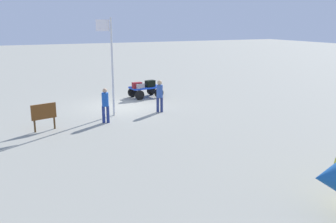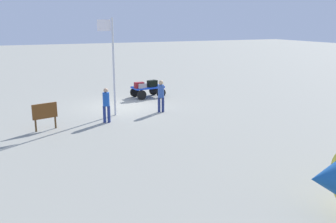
% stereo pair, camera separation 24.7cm
% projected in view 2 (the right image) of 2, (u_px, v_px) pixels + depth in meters
% --- Properties ---
extents(ground_plane, '(120.00, 120.00, 0.00)m').
position_uv_depth(ground_plane, '(125.00, 106.00, 20.55)').
color(ground_plane, gray).
extents(luggage_cart, '(2.01, 1.33, 0.68)m').
position_uv_depth(luggage_cart, '(147.00, 90.00, 22.78)').
color(luggage_cart, blue).
rests_on(luggage_cart, ground).
extents(suitcase_tan, '(0.61, 0.49, 0.28)m').
position_uv_depth(suitcase_tan, '(141.00, 86.00, 22.19)').
color(suitcase_tan, gray).
rests_on(suitcase_tan, luggage_cart).
extents(suitcase_dark, '(0.65, 0.50, 0.40)m').
position_uv_depth(suitcase_dark, '(152.00, 84.00, 22.57)').
color(suitcase_dark, black).
rests_on(suitcase_dark, luggage_cart).
extents(suitcase_grey, '(0.57, 0.33, 0.35)m').
position_uv_depth(suitcase_grey, '(139.00, 85.00, 22.15)').
color(suitcase_grey, maroon).
rests_on(suitcase_grey, luggage_cart).
extents(worker_lead, '(0.40, 0.40, 1.67)m').
position_uv_depth(worker_lead, '(161.00, 94.00, 18.92)').
color(worker_lead, navy).
rests_on(worker_lead, ground).
extents(worker_trailing, '(0.38, 0.38, 1.62)m').
position_uv_depth(worker_trailing, '(106.00, 103.00, 16.97)').
color(worker_trailing, navy).
rests_on(worker_trailing, ground).
extents(flagpole, '(0.80, 0.19, 4.77)m').
position_uv_depth(flagpole, '(112.00, 60.00, 17.86)').
color(flagpole, silver).
rests_on(flagpole, ground).
extents(signboard, '(1.06, 0.33, 1.18)m').
position_uv_depth(signboard, '(45.00, 113.00, 15.83)').
color(signboard, '#4C3319').
rests_on(signboard, ground).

